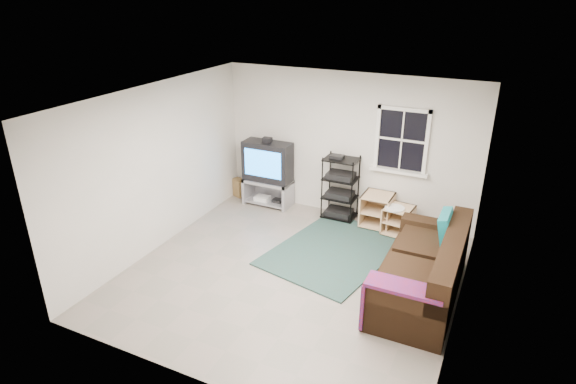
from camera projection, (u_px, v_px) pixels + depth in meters
The scene contains 8 objects.
room at pixel (401, 144), 8.00m from camera, with size 4.60×4.62×4.60m.
tv_unit at pixel (268, 168), 9.06m from camera, with size 0.91×0.46×1.34m.
av_rack at pixel (340, 192), 8.59m from camera, with size 0.59×0.43×1.18m.
side_table_left at pixel (378, 209), 8.39m from camera, with size 0.51×0.51×0.60m.
side_table_right at pixel (399, 218), 8.11m from camera, with size 0.51×0.51×0.53m.
sofa at pixel (424, 273), 6.46m from camera, with size 0.99×2.22×1.02m.
shag_rug at pixel (334, 251), 7.67m from camera, with size 1.63×2.24×0.03m, color #321E16.
paper_bag at pixel (239, 188), 9.63m from camera, with size 0.25×0.16×0.36m, color olive.
Camera 1 is at (2.54, -5.45, 3.92)m, focal length 30.00 mm.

